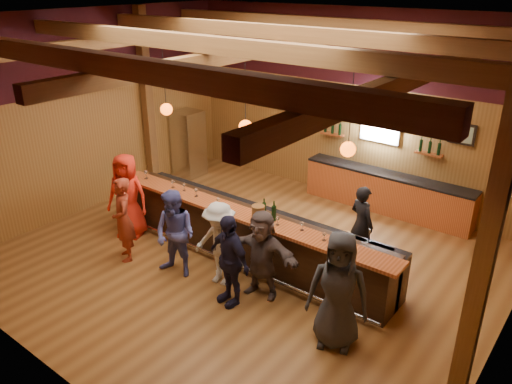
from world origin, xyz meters
TOP-DOWN VIEW (x-y plane):
  - room at (0.00, 0.06)m, footprint 9.04×9.00m
  - bar_counter at (0.02, 0.15)m, footprint 6.30×1.07m
  - back_bar_cabinet at (1.20, 3.72)m, footprint 4.00×0.52m
  - window at (0.80, 3.95)m, footprint 0.95×0.09m
  - framed_pictures at (1.67, 3.94)m, footprint 5.35×0.05m
  - wine_shelves at (0.80, 3.88)m, footprint 3.00×0.18m
  - pendant_lights at (0.00, 0.00)m, footprint 4.24×0.24m
  - stainless_fridge at (-4.10, 2.60)m, footprint 0.70×0.70m
  - customer_orange at (-2.61, -0.69)m, footprint 1.04×0.88m
  - customer_redvest at (-1.92, -1.37)m, footprint 0.73×0.67m
  - customer_denim at (-0.72, -1.16)m, footprint 0.89×0.74m
  - customer_white at (0.10, -0.88)m, footprint 1.08×0.69m
  - customer_navy at (0.61, -1.23)m, footprint 1.02×0.60m
  - customer_brown at (0.90, -0.72)m, footprint 1.53×0.69m
  - customer_dark at (2.55, -1.05)m, footprint 1.06×0.87m
  - bartender at (1.71, 1.38)m, footprint 0.66×0.54m
  - ice_bucket at (0.43, -0.19)m, footprint 0.24×0.24m
  - bottle_a at (0.43, -0.02)m, footprint 0.07×0.07m
  - bottle_b at (0.69, -0.08)m, footprint 0.08×0.08m
  - glass_a at (-2.64, -0.14)m, footprint 0.09×0.09m
  - glass_b at (-1.83, -0.13)m, footprint 0.08×0.08m
  - glass_c at (-1.53, -0.10)m, footprint 0.07×0.07m
  - glass_d at (-1.14, -0.15)m, footprint 0.08×0.08m
  - glass_e at (-0.50, -0.22)m, footprint 0.07×0.07m
  - glass_f at (0.84, -0.18)m, footprint 0.07×0.07m
  - glass_g at (1.29, -0.08)m, footprint 0.07×0.07m
  - glass_h at (1.77, -0.16)m, footprint 0.07×0.07m

SIDE VIEW (x-z plane):
  - back_bar_cabinet at x=1.20m, z-range 0.00..0.95m
  - bar_counter at x=0.02m, z-range -0.03..1.08m
  - bartender at x=1.71m, z-range 0.00..1.54m
  - customer_white at x=0.10m, z-range 0.00..1.58m
  - customer_brown at x=0.90m, z-range 0.00..1.59m
  - customer_navy at x=0.61m, z-range 0.00..1.64m
  - customer_denim at x=-0.72m, z-range 0.00..1.67m
  - customer_redvest at x=-1.92m, z-range 0.00..1.68m
  - stainless_fridge at x=-4.10m, z-range 0.00..1.80m
  - customer_orange at x=-2.61m, z-range 0.00..1.82m
  - customer_dark at x=2.55m, z-range 0.00..1.87m
  - glass_h at x=1.77m, z-range 1.14..1.30m
  - glass_f at x=0.84m, z-range 1.14..1.31m
  - glass_c at x=-1.53m, z-range 1.14..1.31m
  - glass_g at x=1.29m, z-range 1.15..1.31m
  - glass_e at x=-0.50m, z-range 1.15..1.31m
  - glass_b at x=-1.83m, z-range 1.15..1.32m
  - glass_d at x=-1.14m, z-range 1.15..1.32m
  - ice_bucket at x=0.43m, z-range 1.11..1.37m
  - bottle_a at x=0.43m, z-range 1.07..1.41m
  - glass_a at x=-2.64m, z-range 1.15..1.35m
  - bottle_b at x=0.69m, z-range 1.07..1.45m
  - wine_shelves at x=0.80m, z-range 1.47..1.77m
  - window at x=0.80m, z-range 1.57..2.52m
  - framed_pictures at x=1.67m, z-range 1.88..2.33m
  - pendant_lights at x=0.00m, z-range 2.02..3.39m
  - room at x=0.00m, z-range 0.95..5.47m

